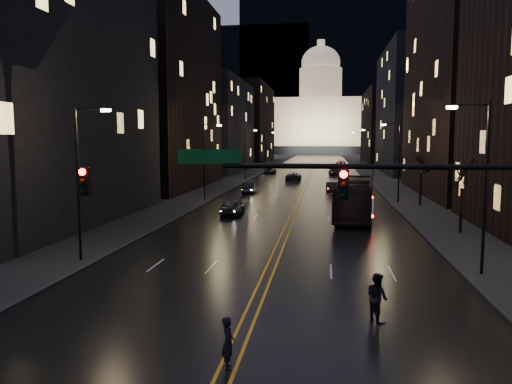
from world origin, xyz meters
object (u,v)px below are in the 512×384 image
at_px(pedestrian_a, 228,343).
at_px(pedestrian_b, 377,297).
at_px(receding_car_a, 332,188).
at_px(traffic_signal, 418,201).
at_px(oncoming_car_a, 232,207).
at_px(oncoming_car_b, 249,188).
at_px(bus, 355,198).

xyz_separation_m(pedestrian_a, pedestrian_b, (4.97, 4.77, 0.14)).
distance_m(receding_car_a, pedestrian_a, 52.85).
xyz_separation_m(traffic_signal, pedestrian_a, (-5.89, -2.00, -4.27)).
xyz_separation_m(oncoming_car_a, pedestrian_b, (10.68, -26.32, 0.19)).
distance_m(oncoming_car_a, oncoming_car_b, 19.08).
height_order(bus, pedestrian_b, bus).
bearing_deg(pedestrian_b, receding_car_a, -31.08).
relative_size(bus, oncoming_car_b, 2.90).
height_order(oncoming_car_b, pedestrian_a, pedestrian_a).
bearing_deg(receding_car_a, pedestrian_b, -91.83).
relative_size(receding_car_a, pedestrian_b, 2.18).
relative_size(oncoming_car_b, pedestrian_a, 2.72).
height_order(receding_car_a, pedestrian_a, pedestrian_a).
relative_size(oncoming_car_b, receding_car_a, 1.07).
height_order(receding_car_a, pedestrian_b, pedestrian_b).
bearing_deg(pedestrian_b, oncoming_car_a, -10.29).
relative_size(bus, pedestrian_b, 6.74).
relative_size(traffic_signal, pedestrian_b, 8.92).
bearing_deg(bus, oncoming_car_b, 128.60).
distance_m(traffic_signal, pedestrian_a, 7.55).
relative_size(oncoming_car_a, receding_car_a, 1.08).
distance_m(oncoming_car_a, receding_car_a, 23.65).
distance_m(bus, pedestrian_a, 31.48).
relative_size(traffic_signal, receding_car_a, 4.08).
xyz_separation_m(traffic_signal, oncoming_car_a, (-11.61, 29.09, -4.32)).
distance_m(bus, oncoming_car_b, 22.95).
height_order(traffic_signal, receding_car_a, traffic_signal).
height_order(oncoming_car_a, receding_car_a, oncoming_car_a).
bearing_deg(traffic_signal, oncoming_car_b, 104.97).
bearing_deg(receding_car_a, oncoming_car_a, -117.06).
height_order(oncoming_car_b, receding_car_a, oncoming_car_b).
relative_size(traffic_signal, oncoming_car_b, 3.83).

